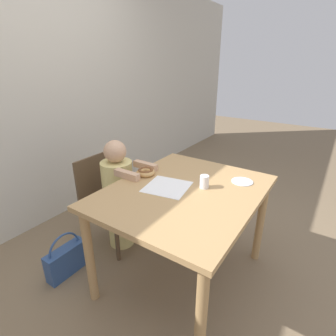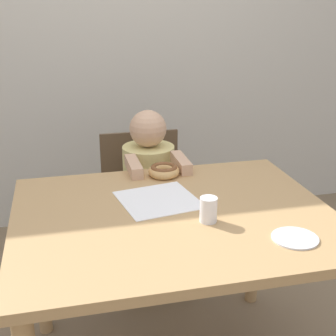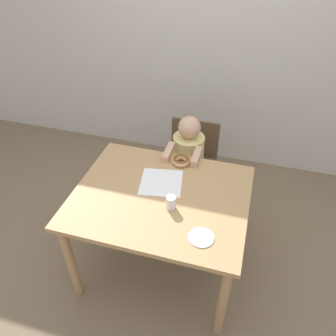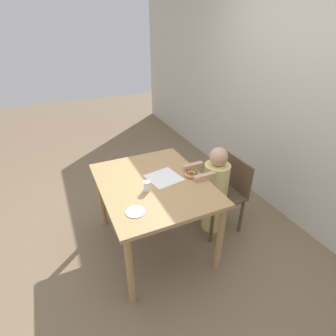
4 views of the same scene
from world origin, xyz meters
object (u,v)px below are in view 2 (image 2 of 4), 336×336
object	(u,v)px
child_figure	(149,203)
handbag	(53,266)
chair	(145,204)
cup	(208,210)
donut	(164,170)

from	to	relation	value
child_figure	handbag	world-z (taller)	child_figure
chair	handbag	xyz separation A→B (m)	(-0.51, -0.01, -0.30)
handbag	cup	distance (m)	1.22
chair	child_figure	distance (m)	0.13
donut	child_figure	bearing A→B (deg)	92.10
chair	cup	world-z (taller)	cup
cup	handbag	bearing A→B (deg)	123.57
donut	handbag	size ratio (longest dim) A/B	0.38
donut	cup	world-z (taller)	cup
chair	cup	distance (m)	0.94
child_figure	cup	bearing A→B (deg)	-85.28
cup	child_figure	bearing A→B (deg)	94.72
child_figure	donut	xyz separation A→B (m)	(0.01, -0.29, 0.28)
chair	child_figure	xyz separation A→B (m)	(-0.00, -0.12, 0.05)
donut	cup	distance (m)	0.46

